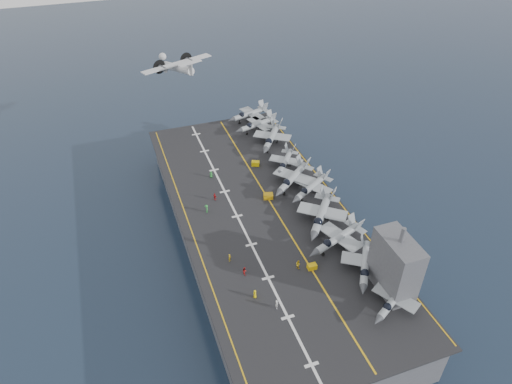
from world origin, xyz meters
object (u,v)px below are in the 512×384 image
object	(u,v)px
island_superstructure	(396,259)
transport_plane	(178,68)
fighter_jet_0	(394,299)
tow_cart_a	(312,267)

from	to	relation	value
island_superstructure	transport_plane	distance (m)	83.79
fighter_jet_0	transport_plane	bearing A→B (deg)	103.76
island_superstructure	fighter_jet_0	xyz separation A→B (m)	(-2.01, -4.17, -5.30)
tow_cart_a	fighter_jet_0	bearing A→B (deg)	-54.15
island_superstructure	tow_cart_a	bearing A→B (deg)	141.47
fighter_jet_0	transport_plane	world-z (taller)	transport_plane
tow_cart_a	transport_plane	world-z (taller)	transport_plane
fighter_jet_0	tow_cart_a	bearing A→B (deg)	125.85
fighter_jet_0	transport_plane	distance (m)	88.01
transport_plane	fighter_jet_0	bearing A→B (deg)	-76.24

